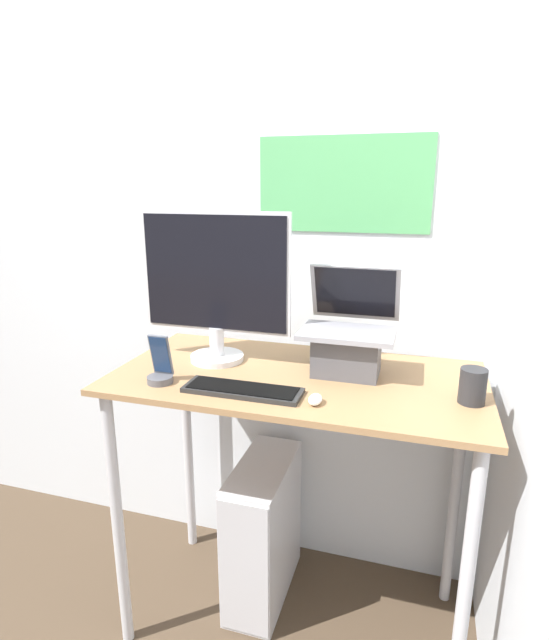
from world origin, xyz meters
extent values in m
cube|color=silver|center=(0.00, 0.71, 1.30)|extent=(6.00, 0.05, 2.60)
cube|color=#4C9959|center=(0.07, 0.68, 1.58)|extent=(0.63, 0.01, 0.34)
cube|color=#936D47|center=(0.00, 0.31, 0.97)|extent=(1.20, 0.62, 0.02)
cylinder|color=#B7B7BC|center=(-0.55, 0.05, 0.48)|extent=(0.04, 0.04, 0.96)
cylinder|color=#B7B7BC|center=(0.55, 0.05, 0.48)|extent=(0.04, 0.04, 0.96)
cylinder|color=#B7B7BC|center=(-0.55, 0.57, 0.48)|extent=(0.04, 0.04, 0.96)
cylinder|color=#B7B7BC|center=(0.55, 0.57, 0.48)|extent=(0.04, 0.04, 0.96)
cube|color=#4C4C51|center=(0.15, 0.36, 1.05)|extent=(0.21, 0.14, 0.13)
cube|color=gray|center=(0.15, 0.36, 1.12)|extent=(0.30, 0.21, 0.02)
cube|color=gray|center=(0.15, 0.50, 1.22)|extent=(0.30, 0.09, 0.20)
cube|color=black|center=(0.15, 0.50, 1.23)|extent=(0.27, 0.07, 0.17)
cylinder|color=silver|center=(-0.31, 0.37, 0.99)|extent=(0.19, 0.19, 0.02)
cylinder|color=silver|center=(-0.31, 0.37, 1.05)|extent=(0.05, 0.05, 0.10)
cube|color=silver|center=(-0.31, 0.37, 1.29)|extent=(0.53, 0.01, 0.41)
cube|color=black|center=(-0.31, 0.36, 1.29)|extent=(0.51, 0.01, 0.39)
cube|color=black|center=(-0.12, 0.13, 0.99)|extent=(0.36, 0.11, 0.01)
cube|color=black|center=(-0.12, 0.13, 1.00)|extent=(0.33, 0.10, 0.00)
ellipsoid|color=white|center=(0.11, 0.11, 0.99)|extent=(0.04, 0.06, 0.03)
cylinder|color=#4C4C51|center=(-0.39, 0.12, 0.99)|extent=(0.08, 0.08, 0.02)
cube|color=#4C515B|center=(-0.39, 0.13, 1.07)|extent=(0.07, 0.04, 0.13)
cube|color=navy|center=(-0.39, 0.13, 1.07)|extent=(0.06, 0.03, 0.12)
cube|color=silver|center=(-0.15, 0.40, 0.28)|extent=(0.19, 0.44, 0.56)
cube|color=#ADADB2|center=(-0.15, 0.18, 0.28)|extent=(0.18, 0.01, 0.53)
cylinder|color=#262628|center=(0.53, 0.25, 1.03)|extent=(0.07, 0.07, 0.10)
camera|label=1|loc=(0.37, -1.17, 1.58)|focal=28.00mm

